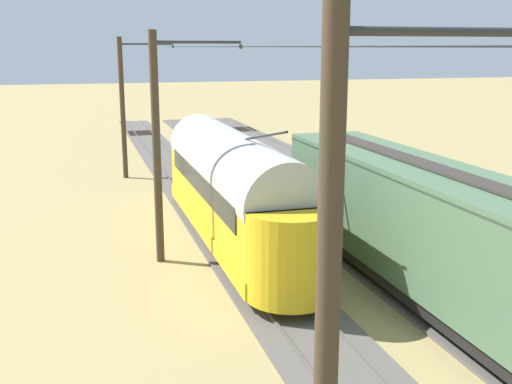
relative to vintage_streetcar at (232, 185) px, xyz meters
name	(u,v)px	position (x,y,z in m)	size (l,w,h in m)	color
ground_plane	(327,226)	(-4.34, -0.99, -2.25)	(220.00, 220.00, 0.00)	#9E8956
track_streetcar_siding	(414,216)	(-8.68, -1.30, -2.20)	(2.80, 80.00, 0.18)	#56514C
track_adjacent_siding	(324,223)	(-4.34, -1.30, -2.20)	(2.80, 80.00, 0.18)	#56514C
track_third_siding	(225,231)	(0.00, -1.30, -2.20)	(2.80, 80.00, 0.18)	#56514C
vintage_streetcar	(232,185)	(0.00, 0.00, 0.00)	(2.65, 15.83, 4.96)	gold
boxcar_adjacent	(417,221)	(-4.34, 6.04, -0.09)	(2.96, 14.91, 3.85)	#4C6B4C
catenary_pole_foreground	(124,106)	(2.89, -13.53, 1.90)	(3.19, 0.28, 7.94)	#423323
catenary_pole_mid_near	(159,145)	(2.89, 1.38, 1.90)	(3.19, 0.28, 7.94)	#423323
catenary_pole_mid_far	(334,340)	(2.89, 16.29, 1.90)	(3.19, 0.28, 7.94)	#423323
overhead_wire_run	(233,46)	(0.08, 0.59, 5.14)	(2.99, 33.82, 0.18)	black
switch_stand	(364,164)	(-10.42, -10.04, -1.55)	(0.50, 0.30, 1.24)	black
track_end_bumper	(320,163)	(-8.68, -12.53, -1.85)	(1.80, 0.60, 0.80)	#B2A519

